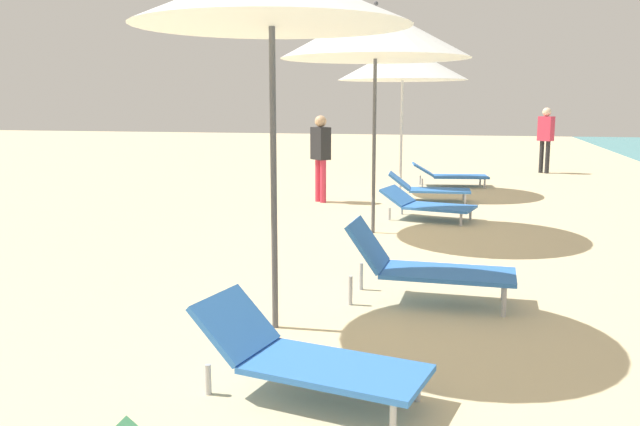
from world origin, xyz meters
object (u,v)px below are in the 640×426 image
object	(u,v)px
lounger_third_inland	(305,356)
lounger_farthest_shoreside	(449,175)
umbrella_farthest	(403,63)
lounger_fourth_shoreside	(427,204)
person_walking_mid	(546,133)
person_walking_near	(321,150)
lounger_third_shoreside	(424,265)
umbrella_fourth	(376,33)
lounger_farthest_inland	(428,188)

from	to	relation	value
lounger_third_inland	lounger_farthest_shoreside	distance (m)	10.76
lounger_third_inland	umbrella_farthest	world-z (taller)	umbrella_farthest
umbrella_farthest	lounger_farthest_shoreside	distance (m)	2.78
lounger_fourth_shoreside	person_walking_mid	size ratio (longest dim) A/B	0.91
person_walking_near	lounger_third_shoreside	bearing A→B (deg)	-114.20
person_walking_near	person_walking_mid	world-z (taller)	person_walking_mid
person_walking_near	umbrella_fourth	bearing A→B (deg)	-108.59
lounger_third_inland	umbrella_fourth	xyz separation A→B (m)	(-0.36, 5.28, 2.47)
lounger_fourth_shoreside	lounger_farthest_inland	size ratio (longest dim) A/B	0.99
lounger_third_inland	umbrella_fourth	world-z (taller)	umbrella_fourth
lounger_farthest_shoreside	lounger_farthest_inland	size ratio (longest dim) A/B	1.11
umbrella_fourth	lounger_farthest_shoreside	size ratio (longest dim) A/B	1.85
lounger_fourth_shoreside	person_walking_near	bearing A→B (deg)	157.93
umbrella_fourth	person_walking_near	bearing A→B (deg)	117.34
lounger_third_shoreside	umbrella_fourth	world-z (taller)	umbrella_fourth
umbrella_farthest	person_walking_near	bearing A→B (deg)	-129.06
lounger_third_shoreside	lounger_farthest_inland	size ratio (longest dim) A/B	0.99
umbrella_fourth	lounger_fourth_shoreside	distance (m)	2.85
lounger_third_inland	lounger_fourth_shoreside	world-z (taller)	lounger_third_inland
lounger_third_shoreside	lounger_farthest_shoreside	world-z (taller)	lounger_third_shoreside
umbrella_fourth	person_walking_near	distance (m)	3.47
umbrella_fourth	lounger_farthest_shoreside	xyz separation A→B (m)	(0.84, 5.47, -2.48)
lounger_third_shoreside	person_walking_near	xyz separation A→B (m)	(-2.30, 5.77, 0.60)
lounger_third_inland	person_walking_near	distance (m)	8.14
umbrella_fourth	lounger_fourth_shoreside	world-z (taller)	umbrella_fourth
lounger_farthest_inland	lounger_third_shoreside	bearing A→B (deg)	-90.38
lounger_third_shoreside	lounger_farthest_shoreside	bearing A→B (deg)	92.27
umbrella_fourth	lounger_third_inland	bearing A→B (deg)	-86.08
lounger_third_inland	person_walking_mid	world-z (taller)	person_walking_mid
umbrella_farthest	umbrella_fourth	bearing A→B (deg)	-88.94
lounger_fourth_shoreside	umbrella_farthest	world-z (taller)	umbrella_farthest
person_walking_near	lounger_fourth_shoreside	bearing A→B (deg)	-80.92
lounger_fourth_shoreside	lounger_farthest_inland	world-z (taller)	lounger_farthest_inland
lounger_farthest_shoreside	lounger_farthest_inland	xyz separation A→B (m)	(-0.30, -2.29, -0.01)
umbrella_farthest	lounger_third_inland	bearing A→B (deg)	-87.35
umbrella_farthest	person_walking_near	xyz separation A→B (m)	(-1.29, -1.59, -1.62)
lounger_third_inland	person_walking_mid	xyz separation A→B (m)	(2.76, 14.06, 0.75)
umbrella_fourth	umbrella_farthest	xyz separation A→B (m)	(-0.08, 4.23, -0.16)
lounger_third_inland	umbrella_farthest	xyz separation A→B (m)	(-0.44, 9.51, 2.31)
lounger_third_shoreside	lounger_third_inland	xyz separation A→B (m)	(-0.57, -2.16, -0.08)
lounger_fourth_shoreside	person_walking_mid	distance (m)	7.98
lounger_farthest_shoreside	umbrella_farthest	bearing A→B (deg)	-135.41
umbrella_fourth	umbrella_farthest	distance (m)	4.23
umbrella_fourth	person_walking_mid	bearing A→B (deg)	70.43
lounger_farthest_inland	umbrella_fourth	bearing A→B (deg)	-103.59
umbrella_farthest	person_walking_mid	size ratio (longest dim) A/B	1.78
lounger_third_shoreside	lounger_farthest_inland	distance (m)	6.31
lounger_third_shoreside	person_walking_mid	bearing A→B (deg)	81.23
umbrella_farthest	person_walking_near	distance (m)	2.61
umbrella_farthest	person_walking_near	size ratio (longest dim) A/B	1.89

